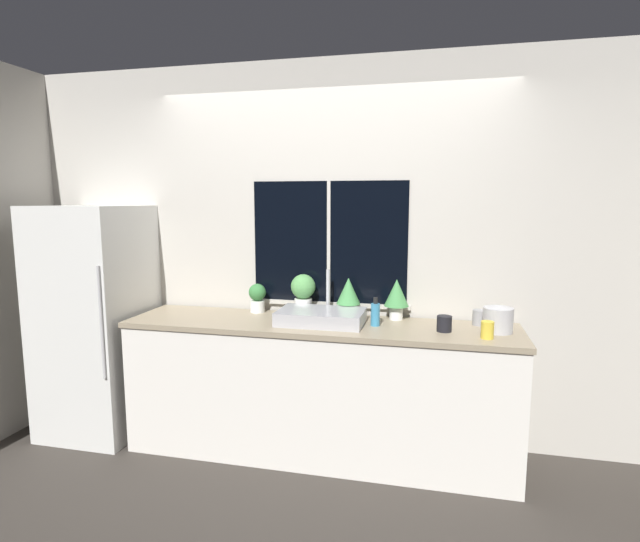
{
  "coord_description": "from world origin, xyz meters",
  "views": [
    {
      "loc": [
        0.75,
        -2.86,
        1.73
      ],
      "look_at": [
        0.01,
        0.29,
        1.27
      ],
      "focal_mm": 28.0,
      "sensor_mm": 36.0,
      "label": 1
    }
  ],
  "objects": [
    {
      "name": "soap_bottle",
      "position": [
        0.38,
        0.3,
        1.0
      ],
      "size": [
        0.06,
        0.06,
        0.19
      ],
      "color": "teal",
      "rests_on": "counter"
    },
    {
      "name": "kettle",
      "position": [
        1.13,
        0.32,
        1.0
      ],
      "size": [
        0.18,
        0.18,
        0.17
      ],
      "color": "#B2B2B7",
      "rests_on": "counter"
    },
    {
      "name": "potted_plant_far_left",
      "position": [
        -0.51,
        0.51,
        1.03
      ],
      "size": [
        0.12,
        0.12,
        0.21
      ],
      "color": "white",
      "rests_on": "counter"
    },
    {
      "name": "potted_plant_far_right",
      "position": [
        0.49,
        0.51,
        1.09
      ],
      "size": [
        0.17,
        0.17,
        0.28
      ],
      "color": "white",
      "rests_on": "counter"
    },
    {
      "name": "potted_plant_center_right",
      "position": [
        0.16,
        0.51,
        1.08
      ],
      "size": [
        0.17,
        0.17,
        0.28
      ],
      "color": "white",
      "rests_on": "counter"
    },
    {
      "name": "wall_back",
      "position": [
        0.0,
        0.65,
        1.35
      ],
      "size": [
        8.0,
        0.09,
        2.7
      ],
      "color": "#BCB7AD",
      "rests_on": "ground_plane"
    },
    {
      "name": "potted_plant_center_left",
      "position": [
        -0.16,
        0.51,
        1.08
      ],
      "size": [
        0.17,
        0.17,
        0.29
      ],
      "color": "white",
      "rests_on": "counter"
    },
    {
      "name": "counter",
      "position": [
        0.0,
        0.29,
        0.46
      ],
      "size": [
        2.61,
        0.6,
        0.92
      ],
      "color": "white",
      "rests_on": "ground_plane"
    },
    {
      "name": "sink",
      "position": [
        0.02,
        0.28,
        0.96
      ],
      "size": [
        0.56,
        0.4,
        0.33
      ],
      "color": "#ADADB2",
      "rests_on": "counter"
    },
    {
      "name": "mug_yellow",
      "position": [
        1.06,
        0.15,
        0.97
      ],
      "size": [
        0.07,
        0.07,
        0.1
      ],
      "color": "gold",
      "rests_on": "counter"
    },
    {
      "name": "refrigerator",
      "position": [
        -1.69,
        0.28,
        0.84
      ],
      "size": [
        0.68,
        0.72,
        1.69
      ],
      "color": "silver",
      "rests_on": "ground_plane"
    },
    {
      "name": "mug_black",
      "position": [
        0.81,
        0.26,
        0.97
      ],
      "size": [
        0.09,
        0.09,
        0.1
      ],
      "color": "black",
      "rests_on": "counter"
    },
    {
      "name": "wall_left",
      "position": [
        -2.31,
        1.5,
        1.35
      ],
      "size": [
        0.06,
        7.0,
        2.7
      ],
      "color": "#BCB7AD",
      "rests_on": "ground_plane"
    },
    {
      "name": "mug_grey",
      "position": [
        1.03,
        0.48,
        0.97
      ],
      "size": [
        0.08,
        0.08,
        0.1
      ],
      "color": "gray",
      "rests_on": "counter"
    },
    {
      "name": "ground_plane",
      "position": [
        0.0,
        0.0,
        0.0
      ],
      "size": [
        14.0,
        14.0,
        0.0
      ],
      "primitive_type": "plane",
      "color": "#38332D"
    }
  ]
}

